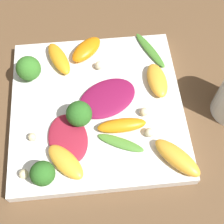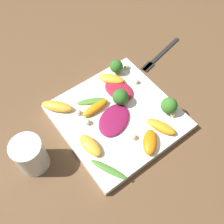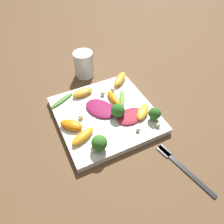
% 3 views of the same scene
% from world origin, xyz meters
% --- Properties ---
extents(ground_plane, '(2.40, 2.40, 0.00)m').
position_xyz_m(ground_plane, '(0.00, 0.00, 0.00)').
color(ground_plane, brown).
extents(plate, '(0.28, 0.28, 0.02)m').
position_xyz_m(plate, '(0.00, 0.00, 0.01)').
color(plate, white).
rests_on(plate, ground_plane).
extents(drinking_glass, '(0.07, 0.07, 0.09)m').
position_xyz_m(drinking_glass, '(0.22, -0.02, 0.04)').
color(drinking_glass, white).
rests_on(drinking_glass, ground_plane).
extents(fork, '(0.17, 0.05, 0.01)m').
position_xyz_m(fork, '(-0.22, -0.10, 0.00)').
color(fork, '#262628').
rests_on(fork, ground_plane).
extents(radicchio_leaf_0, '(0.07, 0.09, 0.01)m').
position_xyz_m(radicchio_leaf_0, '(-0.05, -0.06, 0.02)').
color(radicchio_leaf_0, maroon).
rests_on(radicchio_leaf_0, plate).
extents(radicchio_leaf_1, '(0.12, 0.10, 0.01)m').
position_xyz_m(radicchio_leaf_1, '(0.02, 0.01, 0.03)').
color(radicchio_leaf_1, maroon).
rests_on(radicchio_leaf_1, plate).
extents(orange_segment_0, '(0.07, 0.07, 0.02)m').
position_xyz_m(orange_segment_0, '(-0.01, 0.11, 0.03)').
color(orange_segment_0, orange).
rests_on(orange_segment_0, plate).
extents(orange_segment_1, '(0.04, 0.07, 0.02)m').
position_xyz_m(orange_segment_1, '(0.10, 0.03, 0.03)').
color(orange_segment_1, '#FCAD33').
rests_on(orange_segment_1, plate).
extents(orange_segment_2, '(0.05, 0.08, 0.02)m').
position_xyz_m(orange_segment_2, '(-0.06, 0.09, 0.03)').
color(orange_segment_2, orange).
rests_on(orange_segment_2, plate).
extents(orange_segment_3, '(0.07, 0.07, 0.02)m').
position_xyz_m(orange_segment_3, '(-0.05, -0.09, 0.03)').
color(orange_segment_3, '#FCAD33').
rests_on(orange_segment_3, plate).
extents(orange_segment_4, '(0.08, 0.03, 0.02)m').
position_xyz_m(orange_segment_4, '(0.04, -0.04, 0.03)').
color(orange_segment_4, orange).
rests_on(orange_segment_4, plate).
extents(orange_segment_5, '(0.07, 0.08, 0.02)m').
position_xyz_m(orange_segment_5, '(0.11, -0.10, 0.03)').
color(orange_segment_5, '#FCAD33').
rests_on(orange_segment_5, plate).
extents(broccoli_floret_0, '(0.04, 0.04, 0.04)m').
position_xyz_m(broccoli_floret_0, '(-0.03, -0.03, 0.04)').
color(broccoli_floret_0, '#84AD5B').
rests_on(broccoli_floret_0, plate).
extents(broccoli_floret_1, '(0.04, 0.04, 0.04)m').
position_xyz_m(broccoli_floret_1, '(-0.11, 0.07, 0.04)').
color(broccoli_floret_1, '#7A9E51').
rests_on(broccoli_floret_1, plate).
extents(broccoli_floret_2, '(0.04, 0.04, 0.04)m').
position_xyz_m(broccoli_floret_2, '(-0.08, -0.11, 0.04)').
color(broccoli_floret_2, '#84AD5B').
rests_on(broccoli_floret_2, plate).
extents(arugula_sprig_0, '(0.07, 0.05, 0.01)m').
position_xyz_m(arugula_sprig_0, '(0.03, -0.07, 0.02)').
color(arugula_sprig_0, '#518E33').
rests_on(arugula_sprig_0, plate).
extents(arugula_sprig_1, '(0.05, 0.09, 0.01)m').
position_xyz_m(arugula_sprig_1, '(0.10, 0.10, 0.02)').
color(arugula_sprig_1, '#47842D').
rests_on(arugula_sprig_1, plate).
extents(macadamia_nut_0, '(0.01, 0.01, 0.01)m').
position_xyz_m(macadamia_nut_0, '(-0.11, -0.11, 0.03)').
color(macadamia_nut_0, beige).
rests_on(macadamia_nut_0, plate).
extents(macadamia_nut_1, '(0.01, 0.01, 0.01)m').
position_xyz_m(macadamia_nut_1, '(-0.10, -0.05, 0.03)').
color(macadamia_nut_1, beige).
rests_on(macadamia_nut_1, plate).
extents(macadamia_nut_2, '(0.01, 0.01, 0.01)m').
position_xyz_m(macadamia_nut_2, '(0.01, 0.07, 0.03)').
color(macadamia_nut_2, beige).
rests_on(macadamia_nut_2, plate).
extents(macadamia_nut_3, '(0.01, 0.01, 0.01)m').
position_xyz_m(macadamia_nut_3, '(0.07, -0.02, 0.03)').
color(macadamia_nut_3, beige).
rests_on(macadamia_nut_3, plate).
extents(macadamia_nut_4, '(0.01, 0.01, 0.01)m').
position_xyz_m(macadamia_nut_4, '(-0.11, 0.08, 0.03)').
color(macadamia_nut_4, beige).
rests_on(macadamia_nut_4, plate).
extents(macadamia_nut_5, '(0.01, 0.01, 0.01)m').
position_xyz_m(macadamia_nut_5, '(0.08, -0.06, 0.03)').
color(macadamia_nut_5, beige).
rests_on(macadamia_nut_5, plate).
extents(macadamia_nut_6, '(0.01, 0.01, 0.01)m').
position_xyz_m(macadamia_nut_6, '(0.10, -0.09, 0.03)').
color(macadamia_nut_6, beige).
rests_on(macadamia_nut_6, plate).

